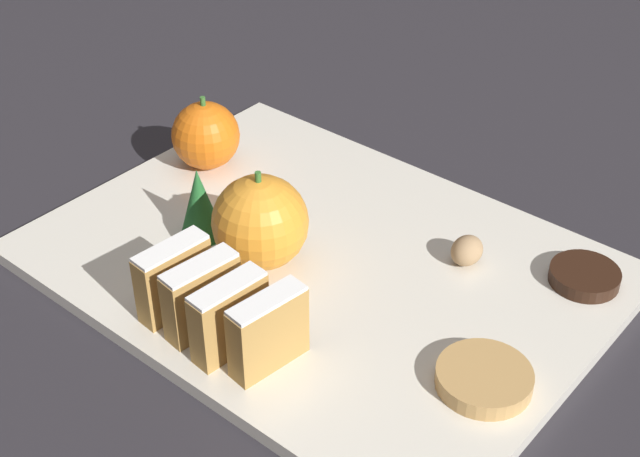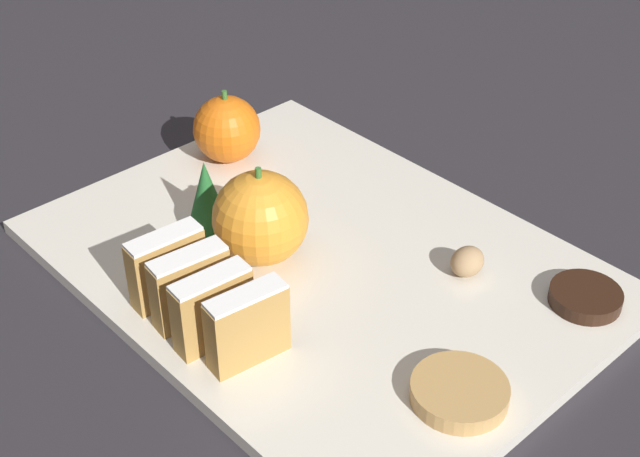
% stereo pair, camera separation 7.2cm
% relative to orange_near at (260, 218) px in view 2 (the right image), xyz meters
% --- Properties ---
extents(ground_plane, '(6.00, 6.00, 0.00)m').
position_rel_orange_near_xyz_m(ground_plane, '(0.03, -0.03, -0.05)').
color(ground_plane, '#28262B').
extents(serving_platter, '(0.34, 0.46, 0.01)m').
position_rel_orange_near_xyz_m(serving_platter, '(0.03, -0.03, -0.05)').
color(serving_platter, silver).
rests_on(serving_platter, ground_plane).
extents(stollen_slice_front, '(0.06, 0.03, 0.06)m').
position_rel_orange_near_xyz_m(stollen_slice_front, '(-0.08, -0.09, -0.01)').
color(stollen_slice_front, '#B28442').
rests_on(stollen_slice_front, serving_platter).
extents(stollen_slice_second, '(0.06, 0.02, 0.06)m').
position_rel_orange_near_xyz_m(stollen_slice_second, '(-0.09, -0.05, -0.01)').
color(stollen_slice_second, '#B28442').
rests_on(stollen_slice_second, serving_platter).
extents(stollen_slice_third, '(0.06, 0.03, 0.06)m').
position_rel_orange_near_xyz_m(stollen_slice_third, '(-0.09, -0.02, -0.01)').
color(stollen_slice_third, '#B28442').
rests_on(stollen_slice_third, serving_platter).
extents(stollen_slice_fourth, '(0.06, 0.02, 0.06)m').
position_rel_orange_near_xyz_m(stollen_slice_fourth, '(-0.09, 0.01, -0.01)').
color(stollen_slice_fourth, '#B28442').
rests_on(stollen_slice_fourth, serving_platter).
extents(orange_near, '(0.08, 0.08, 0.09)m').
position_rel_orange_near_xyz_m(orange_near, '(0.00, 0.00, 0.00)').
color(orange_near, orange).
rests_on(orange_near, serving_platter).
extents(orange_far, '(0.06, 0.06, 0.07)m').
position_rel_orange_near_xyz_m(orange_far, '(0.08, 0.14, -0.01)').
color(orange_far, orange).
rests_on(orange_far, serving_platter).
extents(walnut, '(0.03, 0.02, 0.02)m').
position_rel_orange_near_xyz_m(walnut, '(0.11, -0.13, -0.03)').
color(walnut, tan).
rests_on(walnut, serving_platter).
extents(chocolate_cookie, '(0.06, 0.06, 0.01)m').
position_rel_orange_near_xyz_m(chocolate_cookie, '(0.15, -0.22, -0.03)').
color(chocolate_cookie, black).
rests_on(chocolate_cookie, serving_platter).
extents(gingerbread_cookie, '(0.07, 0.07, 0.01)m').
position_rel_orange_near_xyz_m(gingerbread_cookie, '(-0.00, -0.21, -0.03)').
color(gingerbread_cookie, tan).
rests_on(gingerbread_cookie, serving_platter).
extents(evergreen_sprig, '(0.04, 0.04, 0.07)m').
position_rel_orange_near_xyz_m(evergreen_sprig, '(-0.01, 0.06, -0.01)').
color(evergreen_sprig, '#23662D').
rests_on(evergreen_sprig, serving_platter).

